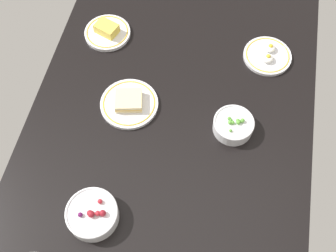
# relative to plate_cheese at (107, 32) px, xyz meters

# --- Properties ---
(dining_table) EXTENTS (1.48, 0.99, 0.04)m
(dining_table) POSITION_rel_plate_cheese_xyz_m (0.37, 0.32, -0.03)
(dining_table) COLOR black
(dining_table) RESTS_ON ground
(plate_cheese) EXTENTS (0.18, 0.18, 0.05)m
(plate_cheese) POSITION_rel_plate_cheese_xyz_m (0.00, 0.00, 0.00)
(plate_cheese) COLOR silver
(plate_cheese) RESTS_ON dining_table
(bowl_berries) EXTENTS (0.16, 0.16, 0.07)m
(bowl_berries) POSITION_rel_plate_cheese_xyz_m (0.72, 0.15, 0.01)
(bowl_berries) COLOR silver
(bowl_berries) RESTS_ON dining_table
(plate_eggs) EXTENTS (0.18, 0.18, 0.04)m
(plate_eggs) POSITION_rel_plate_cheese_xyz_m (-0.01, 0.62, -0.00)
(plate_eggs) COLOR silver
(plate_eggs) RESTS_ON dining_table
(plate_sandwich) EXTENTS (0.21, 0.21, 0.05)m
(plate_sandwich) POSITION_rel_plate_cheese_xyz_m (0.30, 0.16, -0.00)
(plate_sandwich) COLOR silver
(plate_sandwich) RESTS_ON dining_table
(bowl_peas) EXTENTS (0.14, 0.14, 0.06)m
(bowl_peas) POSITION_rel_plate_cheese_xyz_m (0.32, 0.53, 0.01)
(bowl_peas) COLOR silver
(bowl_peas) RESTS_ON dining_table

